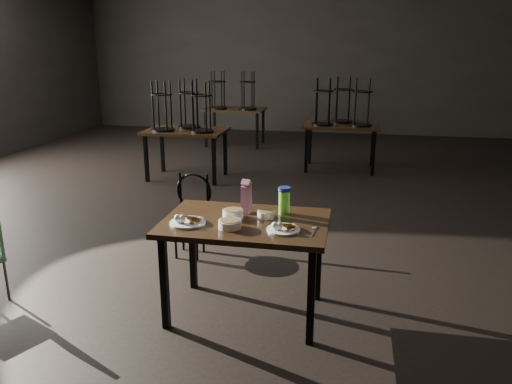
% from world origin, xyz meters
% --- Properties ---
extents(room, '(12.00, 12.04, 3.22)m').
position_xyz_m(room, '(-0.06, 0.01, 2.33)').
color(room, black).
rests_on(room, ground).
extents(main_table, '(1.20, 0.80, 0.75)m').
position_xyz_m(main_table, '(0.57, -2.32, 0.67)').
color(main_table, black).
rests_on(main_table, ground).
extents(plate_left, '(0.26, 0.26, 0.08)m').
position_xyz_m(plate_left, '(0.17, -2.46, 0.77)').
color(plate_left, white).
rests_on(plate_left, main_table).
extents(plate_right, '(0.23, 0.23, 0.08)m').
position_xyz_m(plate_right, '(0.87, -2.47, 0.77)').
color(plate_right, white).
rests_on(plate_right, main_table).
extents(bowl_near, '(0.15, 0.15, 0.06)m').
position_xyz_m(bowl_near, '(0.46, -2.27, 0.78)').
color(bowl_near, white).
rests_on(bowl_near, main_table).
extents(bowl_far, '(0.13, 0.13, 0.05)m').
position_xyz_m(bowl_far, '(0.70, -2.23, 0.78)').
color(bowl_far, white).
rests_on(bowl_far, main_table).
extents(bowl_big, '(0.16, 0.16, 0.06)m').
position_xyz_m(bowl_big, '(0.50, -2.49, 0.78)').
color(bowl_big, white).
rests_on(bowl_big, main_table).
extents(juice_carton, '(0.08, 0.08, 0.26)m').
position_xyz_m(juice_carton, '(0.54, -2.14, 0.87)').
color(juice_carton, '#931A6E').
rests_on(juice_carton, main_table).
extents(water_bottle, '(0.12, 0.12, 0.21)m').
position_xyz_m(water_bottle, '(0.82, -2.12, 0.86)').
color(water_bottle, '#7AE643').
rests_on(water_bottle, main_table).
extents(spoon, '(0.05, 0.21, 0.01)m').
position_xyz_m(spoon, '(1.08, -2.39, 0.75)').
color(spoon, silver).
rests_on(spoon, main_table).
extents(bentwood_chair, '(0.37, 0.37, 0.79)m').
position_xyz_m(bentwood_chair, '(-0.20, -1.30, 0.47)').
color(bentwood_chair, black).
rests_on(bentwood_chair, ground).
extents(bg_table_left, '(1.20, 0.80, 1.48)m').
position_xyz_m(bg_table_left, '(-1.17, 1.41, 0.78)').
color(bg_table_left, black).
rests_on(bg_table_left, ground).
extents(bg_table_right, '(1.20, 0.80, 1.48)m').
position_xyz_m(bg_table_right, '(1.10, 2.44, 0.78)').
color(bg_table_right, black).
rests_on(bg_table_right, ground).
extents(bg_table_far, '(1.20, 0.80, 1.48)m').
position_xyz_m(bg_table_far, '(-1.06, 4.07, 0.75)').
color(bg_table_far, black).
rests_on(bg_table_far, ground).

